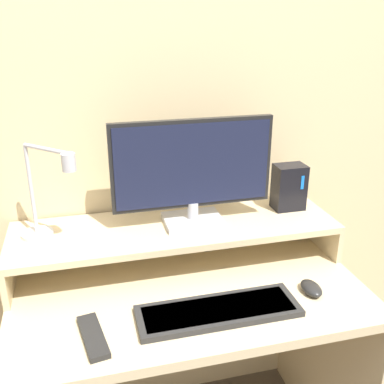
{
  "coord_description": "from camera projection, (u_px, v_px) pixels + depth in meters",
  "views": [
    {
      "loc": [
        -0.28,
        -0.84,
        1.53
      ],
      "look_at": [
        0.02,
        0.35,
        1.05
      ],
      "focal_mm": 42.0,
      "sensor_mm": 36.0,
      "label": 1
    }
  ],
  "objects": [
    {
      "name": "wall_back",
      "position": [
        162.0,
        103.0,
        1.53
      ],
      "size": [
        6.0,
        0.05,
        2.5
      ],
      "color": "beige",
      "rests_on": "ground_plane"
    },
    {
      "name": "remote_control",
      "position": [
        93.0,
        336.0,
        1.16
      ],
      "size": [
        0.08,
        0.18,
        0.02
      ],
      "color": "black",
      "rests_on": "desk"
    },
    {
      "name": "mouse",
      "position": [
        311.0,
        288.0,
        1.35
      ],
      "size": [
        0.05,
        0.09,
        0.03
      ],
      "color": "black",
      "rests_on": "desk"
    },
    {
      "name": "desk_lamp",
      "position": [
        46.0,
        199.0,
        1.34
      ],
      "size": [
        0.19,
        0.19,
        0.3
      ],
      "color": "silver",
      "rests_on": "monitor_shelf"
    },
    {
      "name": "router_dock",
      "position": [
        289.0,
        187.0,
        1.58
      ],
      "size": [
        0.11,
        0.08,
        0.16
      ],
      "color": "black",
      "rests_on": "monitor_shelf"
    },
    {
      "name": "keyboard",
      "position": [
        218.0,
        311.0,
        1.26
      ],
      "size": [
        0.46,
        0.15,
        0.02
      ],
      "color": "#282828",
      "rests_on": "desk"
    },
    {
      "name": "desk",
      "position": [
        187.0,
        344.0,
        1.48
      ],
      "size": [
        1.07,
        0.63,
        0.75
      ],
      "color": "beige",
      "rests_on": "ground_plane"
    },
    {
      "name": "monitor_shelf",
      "position": [
        176.0,
        230.0,
        1.49
      ],
      "size": [
        1.07,
        0.32,
        0.13
      ],
      "color": "beige",
      "rests_on": "desk"
    },
    {
      "name": "monitor",
      "position": [
        193.0,
        170.0,
        1.44
      ],
      "size": [
        0.53,
        0.15,
        0.35
      ],
      "color": "#BCBCC1",
      "rests_on": "monitor_shelf"
    }
  ]
}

